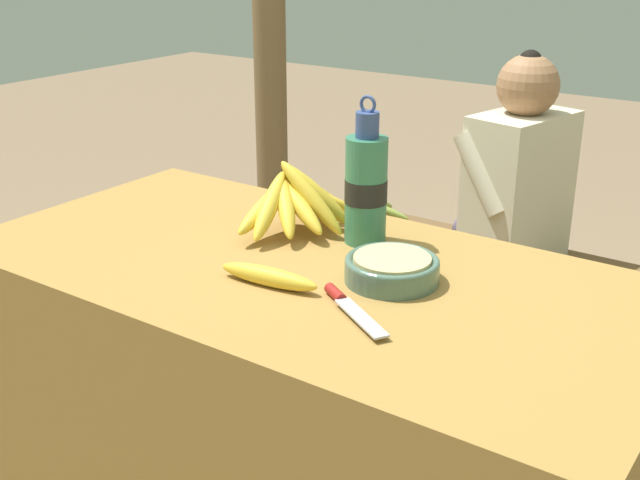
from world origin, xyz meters
TOP-DOWN VIEW (x-y plane):
  - market_counter at (0.00, 0.00)m, footprint 1.42×0.71m
  - banana_bunch_ripe at (-0.13, 0.16)m, footprint 0.20×0.33m
  - serving_bowl at (0.18, 0.03)m, footprint 0.18×0.18m
  - water_bottle at (0.03, 0.18)m, footprint 0.09×0.09m
  - loose_banana_front at (0.00, -0.11)m, footprint 0.21×0.06m
  - knife at (0.17, -0.11)m, footprint 0.19×0.13m
  - wooden_bench at (-0.14, 1.16)m, footprint 1.56×0.32m
  - seated_vendor at (-0.03, 1.14)m, footprint 0.45×0.42m
  - banana_bunch_green at (-0.53, 1.16)m, footprint 0.18×0.31m

SIDE VIEW (x-z plane):
  - wooden_bench at x=-0.14m, z-range 0.14..0.53m
  - market_counter at x=0.00m, z-range 0.00..0.77m
  - banana_bunch_green at x=-0.53m, z-range 0.39..0.52m
  - seated_vendor at x=-0.03m, z-range 0.08..1.14m
  - knife at x=0.17m, z-range 0.77..0.79m
  - loose_banana_front at x=0.00m, z-range 0.77..0.81m
  - serving_bowl at x=0.18m, z-range 0.77..0.82m
  - banana_bunch_ripe at x=-0.13m, z-range 0.76..0.93m
  - water_bottle at x=0.03m, z-range 0.74..1.05m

